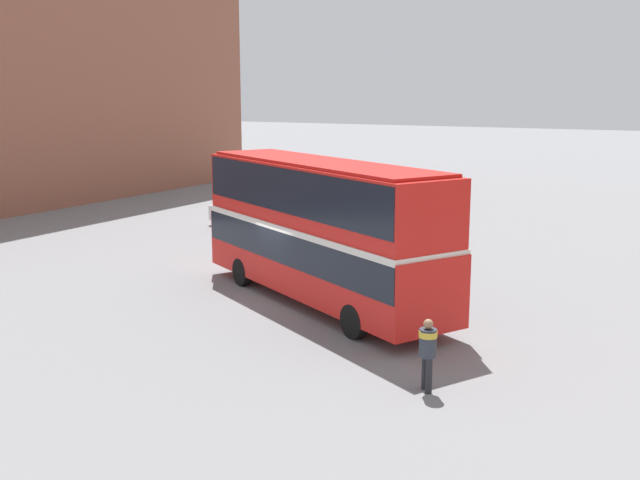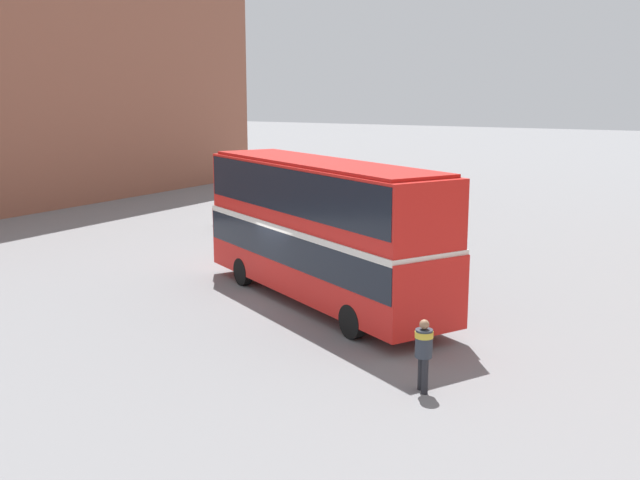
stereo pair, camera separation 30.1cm
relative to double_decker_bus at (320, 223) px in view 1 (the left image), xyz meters
name	(u,v)px [view 1 (the left image)]	position (x,y,z in m)	size (l,w,h in m)	color
ground_plane	(289,299)	(-1.09, -0.13, -2.64)	(240.00, 240.00, 0.00)	slate
double_decker_bus	(320,223)	(0.00, 0.00, 0.00)	(10.98, 7.49, 4.62)	red
pedestrian_foreground	(428,347)	(5.72, -5.21, -1.58)	(0.60, 0.60, 1.72)	#232328
parked_car_kerb_near	(389,201)	(-5.28, 17.36, -1.87)	(4.41, 2.07, 1.48)	maroon
parked_car_kerb_far	(248,212)	(-9.92, 10.25, -1.87)	(4.18, 2.29, 1.54)	silver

